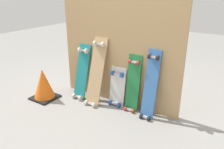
{
  "coord_description": "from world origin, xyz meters",
  "views": [
    {
      "loc": [
        1.51,
        -2.38,
        1.51
      ],
      "look_at": [
        0.0,
        -0.07,
        0.45
      ],
      "focal_mm": 36.54,
      "sensor_mm": 36.0,
      "label": 1
    }
  ],
  "objects_px": {
    "skateboard_green": "(133,86)",
    "skateboard_blue": "(150,88)",
    "skateboard_teal": "(82,74)",
    "skateboard_natural": "(96,74)",
    "skateboard_white": "(117,89)",
    "traffic_cone": "(44,84)"
  },
  "relations": [
    {
      "from": "skateboard_white",
      "to": "skateboard_natural",
      "type": "bearing_deg",
      "value": -161.42
    },
    {
      "from": "skateboard_teal",
      "to": "skateboard_natural",
      "type": "distance_m",
      "value": 0.29
    },
    {
      "from": "skateboard_natural",
      "to": "skateboard_white",
      "type": "bearing_deg",
      "value": 18.58
    },
    {
      "from": "skateboard_blue",
      "to": "skateboard_green",
      "type": "bearing_deg",
      "value": 172.72
    },
    {
      "from": "skateboard_teal",
      "to": "skateboard_white",
      "type": "distance_m",
      "value": 0.57
    },
    {
      "from": "skateboard_natural",
      "to": "skateboard_blue",
      "type": "bearing_deg",
      "value": 4.02
    },
    {
      "from": "skateboard_natural",
      "to": "skateboard_white",
      "type": "relative_size",
      "value": 1.62
    },
    {
      "from": "skateboard_white",
      "to": "skateboard_green",
      "type": "relative_size",
      "value": 0.74
    },
    {
      "from": "skateboard_teal",
      "to": "skateboard_white",
      "type": "xyz_separation_m",
      "value": [
        0.56,
        0.07,
        -0.12
      ]
    },
    {
      "from": "skateboard_teal",
      "to": "skateboard_natural",
      "type": "xyz_separation_m",
      "value": [
        0.28,
        -0.03,
        0.06
      ]
    },
    {
      "from": "skateboard_green",
      "to": "skateboard_blue",
      "type": "height_order",
      "value": "skateboard_blue"
    },
    {
      "from": "skateboard_teal",
      "to": "skateboard_natural",
      "type": "height_order",
      "value": "skateboard_natural"
    },
    {
      "from": "skateboard_natural",
      "to": "skateboard_green",
      "type": "relative_size",
      "value": 1.19
    },
    {
      "from": "skateboard_teal",
      "to": "skateboard_green",
      "type": "distance_m",
      "value": 0.8
    },
    {
      "from": "skateboard_white",
      "to": "skateboard_green",
      "type": "bearing_deg",
      "value": -1.74
    },
    {
      "from": "skateboard_teal",
      "to": "skateboard_blue",
      "type": "relative_size",
      "value": 0.91
    },
    {
      "from": "skateboard_teal",
      "to": "traffic_cone",
      "type": "height_order",
      "value": "skateboard_teal"
    },
    {
      "from": "traffic_cone",
      "to": "skateboard_natural",
      "type": "bearing_deg",
      "value": 25.04
    },
    {
      "from": "skateboard_white",
      "to": "skateboard_green",
      "type": "distance_m",
      "value": 0.26
    },
    {
      "from": "skateboard_natural",
      "to": "skateboard_white",
      "type": "xyz_separation_m",
      "value": [
        0.28,
        0.09,
        -0.18
      ]
    },
    {
      "from": "skateboard_white",
      "to": "skateboard_blue",
      "type": "bearing_deg",
      "value": -4.6
    },
    {
      "from": "skateboard_teal",
      "to": "skateboard_blue",
      "type": "bearing_deg",
      "value": 1.44
    }
  ]
}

